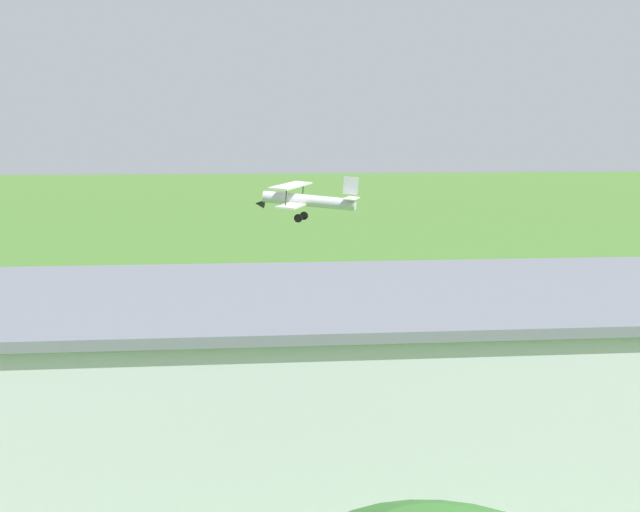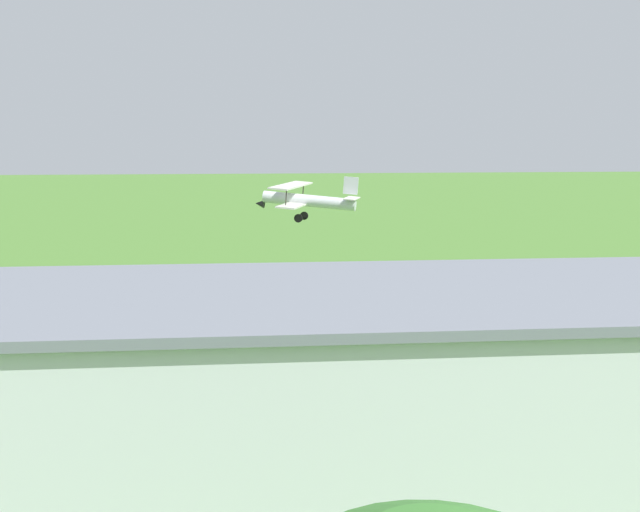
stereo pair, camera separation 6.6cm
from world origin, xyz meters
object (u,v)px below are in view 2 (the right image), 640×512
Objects in this scene: biplane at (305,199)px; car_red at (72,361)px; hangar at (377,377)px; truck_box_grey at (559,318)px; person_crossing_taxiway at (294,331)px; person_at_fence_line at (31,353)px; person_near_hangar_door at (131,355)px; person_beside_truck at (276,335)px.

car_red is (14.25, 17.79, -7.23)m from biplane.
truck_box_grey is at bearing -130.92° from hangar.
hangar is 6.76× the size of car_red.
hangar is 31.47m from biplane.
person_at_fence_line is at bearing 11.72° from person_crossing_taxiway.
person_crossing_taxiway is (1.85, 12.63, -7.18)m from biplane.
biplane reaches higher than person_near_hangar_door.
truck_box_grey is 4.85× the size of person_near_hangar_door.
person_beside_truck reaches higher than car_red.
person_near_hangar_door is 0.99× the size of person_at_fence_line.
hangar is 23.04m from person_at_fence_line.
person_near_hangar_door is at bearing 22.04° from person_beside_truck.
hangar is at bearing 90.06° from biplane.
car_red is 3.02× the size of person_at_fence_line.
biplane is 1.80× the size of car_red.
hangar is 20.44× the size of person_at_fence_line.
truck_box_grey is 4.45× the size of person_crossing_taxiway.
person_at_fence_line is (16.91, -15.40, -2.75)m from hangar.
person_beside_truck is 1.02× the size of person_crossing_taxiway.
person_crossing_taxiway is at bearing 81.68° from biplane.
car_red is 3.33m from person_at_fence_line.
biplane reaches higher than person_crossing_taxiway.
person_crossing_taxiway is at bearing -84.21° from hangar.
truck_box_grey is at bearing 177.06° from person_beside_truck.
truck_box_grey is (-14.47, 14.49, -6.35)m from biplane.
car_red is 3.12m from person_near_hangar_door.
car_red is at bearing 142.15° from person_at_fence_line.
hangar is 18.36m from person_near_hangar_door.
person_crossing_taxiway is (-9.41, -4.30, 0.08)m from person_near_hangar_door.
biplane is 1.13× the size of truck_box_grey.
person_near_hangar_door is (11.25, 16.93, -7.26)m from biplane.
biplane is 23.92m from car_red.
person_crossing_taxiway is at bearing -168.28° from person_at_fence_line.
person_near_hangar_door is at bearing 5.42° from truck_box_grey.
hangar is 22.13m from truck_box_grey.
hangar is 3.76× the size of biplane.
person_beside_truck reaches higher than person_at_fence_line.
biplane is at bearing -98.32° from person_crossing_taxiway.
car_red is at bearing 16.05° from person_near_hangar_door.
biplane reaches higher than car_red.
person_crossing_taxiway is at bearing -6.51° from truck_box_grey.
biplane reaches higher than person_at_fence_line.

